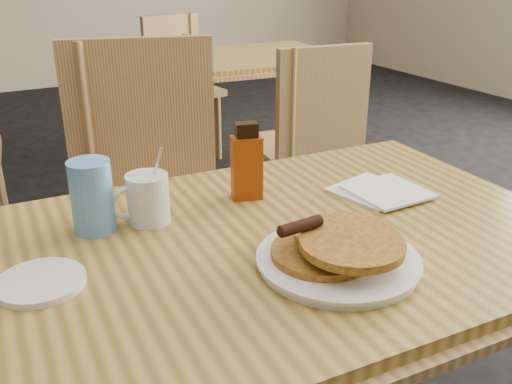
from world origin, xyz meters
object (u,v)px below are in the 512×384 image
Objects in this scene: chair_neighbor_far at (178,74)px; syrup_bottle at (247,164)px; pancake_plate at (338,253)px; coffee_mug at (147,198)px; neighbor_table at (233,65)px; main_table at (281,254)px; chair_main_far at (156,177)px; blue_tumbler at (92,197)px; chair_neighbor_near at (309,129)px.

syrup_bottle reaches higher than chair_neighbor_far.
pancake_plate is 0.41m from coffee_mug.
coffee_mug is (-0.24, 0.33, 0.03)m from pancake_plate.
neighbor_table is at bearing 68.49° from pancake_plate.
main_table is 0.75m from chair_main_far.
main_table is at bearing -116.13° from chair_neighbor_far.
main_table is 1.03× the size of neighbor_table.
chair_main_far is 0.63m from coffee_mug.
coffee_mug is at bearing -93.29° from chair_main_far.
syrup_bottle reaches higher than pancake_plate.
chair_neighbor_far reaches higher than pancake_plate.
main_table is 4.27× the size of pancake_plate.
chair_neighbor_far is at bearing 88.66° from syrup_bottle.
syrup_bottle is at bearing -70.16° from chair_main_far.
chair_neighbor_far reaches higher than main_table.
syrup_bottle is at bearing -115.44° from neighbor_table.
blue_tumbler is at bearing -163.87° from syrup_bottle.
pancake_plate is at bearing -79.95° from main_table.
coffee_mug is 0.92× the size of syrup_bottle.
main_table is at bearing -113.72° from neighbor_table.
neighbor_table is 1.98m from coffee_mug.
main_table is at bearing -80.92° from syrup_bottle.
neighbor_table is at bearing 55.83° from blue_tumbler.
chair_neighbor_far is at bearing 73.14° from main_table.
chair_neighbor_near is (0.83, 0.39, -0.07)m from chair_main_far.
coffee_mug reaches higher than chair_neighbor_far.
pancake_plate is (0.03, -0.15, 0.07)m from main_table.
pancake_plate is at bearing -71.31° from chair_main_far.
main_table is 8.49× the size of blue_tumbler.
syrup_bottle is at bearing 82.82° from main_table.
main_table is 0.29m from coffee_mug.
chair_main_far is 0.91m from pancake_plate.
chair_main_far is at bearing 54.47° from coffee_mug.
blue_tumbler is (-0.32, 0.19, 0.12)m from main_table.
neighbor_table is 7.45× the size of coffee_mug.
syrup_bottle is (-0.77, -2.42, 0.30)m from chair_neighbor_far.
syrup_bottle is at bearing -0.12° from blue_tumbler.
pancake_plate is at bearing -114.77° from chair_neighbor_far.
coffee_mug is (-1.03, -0.95, 0.26)m from chair_neighbor_near.
chair_neighbor_near is 6.28× the size of blue_tumbler.
blue_tumbler is (-0.34, 0.34, 0.05)m from pancake_plate.
syrup_bottle is (0.02, 0.19, 0.12)m from main_table.
coffee_mug is at bearing -160.59° from syrup_bottle.
chair_main_far is at bearing 109.60° from syrup_bottle.
chair_neighbor_near is at bearing -98.15° from chair_neighbor_far.
chair_neighbor_near reaches higher than chair_neighbor_far.
chair_neighbor_near is (0.00, -0.73, -0.16)m from neighbor_table.
chair_main_far is 3.54× the size of pancake_plate.
chair_neighbor_far reaches higher than neighbor_table.
blue_tumbler reaches higher than main_table.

